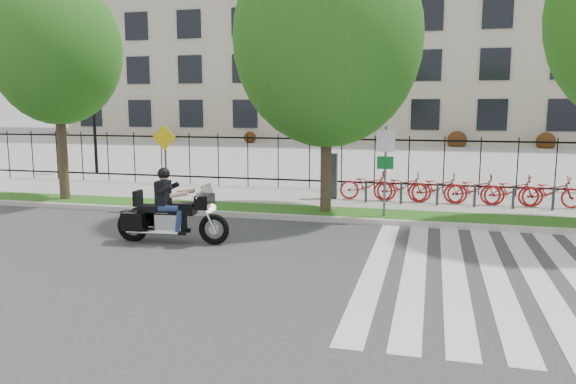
# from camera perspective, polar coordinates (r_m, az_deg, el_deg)

# --- Properties ---
(ground) EXTENTS (120.00, 120.00, 0.00)m
(ground) POSITION_cam_1_polar(r_m,az_deg,el_deg) (11.90, -1.73, -6.87)
(ground) COLOR #3C3C3F
(ground) RESTS_ON ground
(curb) EXTENTS (60.00, 0.20, 0.15)m
(curb) POSITION_cam_1_polar(r_m,az_deg,el_deg) (15.75, 2.45, -2.70)
(curb) COLOR #B5B3AA
(curb) RESTS_ON ground
(grass_verge) EXTENTS (60.00, 1.50, 0.15)m
(grass_verge) POSITION_cam_1_polar(r_m,az_deg,el_deg) (16.57, 3.07, -2.13)
(grass_verge) COLOR #235415
(grass_verge) RESTS_ON ground
(sidewalk) EXTENTS (60.00, 3.50, 0.15)m
(sidewalk) POSITION_cam_1_polar(r_m,az_deg,el_deg) (18.99, 4.57, -0.75)
(sidewalk) COLOR #ADABA2
(sidewalk) RESTS_ON ground
(plaza) EXTENTS (80.00, 34.00, 0.10)m
(plaza) POSITION_cam_1_polar(r_m,az_deg,el_deg) (36.28, 9.41, 3.67)
(plaza) COLOR #ADABA2
(plaza) RESTS_ON ground
(crosswalk_stripes) EXTENTS (5.70, 8.00, 0.01)m
(crosswalk_stripes) POSITION_cam_1_polar(r_m,az_deg,el_deg) (11.57, 22.12, -7.96)
(crosswalk_stripes) COLOR silver
(crosswalk_stripes) RESTS_ON ground
(iron_fence) EXTENTS (30.00, 0.06, 2.00)m
(iron_fence) POSITION_cam_1_polar(r_m,az_deg,el_deg) (20.56, 5.46, 3.00)
(iron_fence) COLOR black
(iron_fence) RESTS_ON sidewalk
(office_building) EXTENTS (60.00, 21.90, 20.15)m
(office_building) POSITION_cam_1_polar(r_m,az_deg,el_deg) (56.41, 11.59, 15.50)
(office_building) COLOR #AEA68C
(office_building) RESTS_ON ground
(lamp_post_left) EXTENTS (1.06, 0.70, 4.25)m
(lamp_post_left) POSITION_cam_1_polar(r_m,az_deg,el_deg) (27.58, -19.16, 8.30)
(lamp_post_left) COLOR black
(lamp_post_left) RESTS_ON ground
(street_tree_0) EXTENTS (4.12, 4.12, 7.17)m
(street_tree_0) POSITION_cam_1_polar(r_m,az_deg,el_deg) (19.91, -22.48, 13.12)
(street_tree_0) COLOR #3A291F
(street_tree_0) RESTS_ON grass_verge
(street_tree_1) EXTENTS (5.33, 5.33, 8.00)m
(street_tree_1) POSITION_cam_1_polar(r_m,az_deg,el_deg) (16.34, 4.01, 15.33)
(street_tree_1) COLOR #3A291F
(street_tree_1) RESTS_ON grass_verge
(bike_share_station) EXTENTS (7.79, 0.86, 1.50)m
(bike_share_station) POSITION_cam_1_polar(r_m,az_deg,el_deg) (18.39, 16.42, 0.38)
(bike_share_station) COLOR #2D2D33
(bike_share_station) RESTS_ON sidewalk
(sign_pole_regulatory) EXTENTS (0.50, 0.09, 2.50)m
(sign_pole_regulatory) POSITION_cam_1_polar(r_m,az_deg,el_deg) (15.70, 9.86, 3.28)
(sign_pole_regulatory) COLOR #59595B
(sign_pole_regulatory) RESTS_ON grass_verge
(sign_pole_warning) EXTENTS (0.78, 0.09, 2.49)m
(sign_pole_warning) POSITION_cam_1_polar(r_m,az_deg,el_deg) (17.54, -12.38, 3.78)
(sign_pole_warning) COLOR #59595B
(sign_pole_warning) RESTS_ON grass_verge
(motorcycle_rider) EXTENTS (2.78, 0.85, 2.15)m
(motorcycle_rider) POSITION_cam_1_polar(r_m,az_deg,el_deg) (13.46, -11.77, -2.09)
(motorcycle_rider) COLOR black
(motorcycle_rider) RESTS_ON ground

